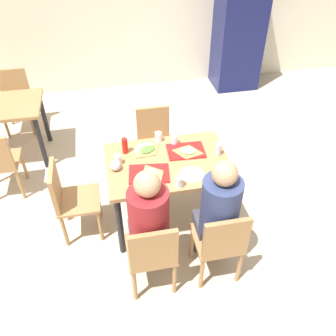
{
  "coord_description": "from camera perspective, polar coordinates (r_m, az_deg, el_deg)",
  "views": [
    {
      "loc": [
        -0.51,
        -2.54,
        2.85
      ],
      "look_at": [
        0.0,
        0.0,
        0.69
      ],
      "focal_mm": 37.76,
      "sensor_mm": 36.0,
      "label": 1
    }
  ],
  "objects": [
    {
      "name": "ground_plane",
      "position": [
        3.85,
        0.0,
        -7.97
      ],
      "size": [
        10.0,
        10.0,
        0.02
      ],
      "primitive_type": "cube",
      "color": "#B7A893"
    },
    {
      "name": "main_table",
      "position": [
        3.39,
        0.0,
        -0.33
      ],
      "size": [
        1.16,
        0.82,
        0.76
      ],
      "color": "#9E7247",
      "rests_on": "ground_plane"
    },
    {
      "name": "chair_near_left",
      "position": [
        2.94,
        -2.57,
        -13.5
      ],
      "size": [
        0.4,
        0.4,
        0.84
      ],
      "color": "#9E7247",
      "rests_on": "ground_plane"
    },
    {
      "name": "chair_near_right",
      "position": [
        3.04,
        8.5,
        -11.64
      ],
      "size": [
        0.4,
        0.4,
        0.84
      ],
      "color": "#9E7247",
      "rests_on": "ground_plane"
    },
    {
      "name": "chair_far_side",
      "position": [
        4.11,
        -2.18,
        4.87
      ],
      "size": [
        0.4,
        0.4,
        0.84
      ],
      "color": "#9E7247",
      "rests_on": "ground_plane"
    },
    {
      "name": "chair_left_end",
      "position": [
        3.49,
        -15.75,
        -4.46
      ],
      "size": [
        0.4,
        0.4,
        0.84
      ],
      "color": "#9E7247",
      "rests_on": "ground_plane"
    },
    {
      "name": "person_in_red",
      "position": [
        2.84,
        -3.18,
        -8.29
      ],
      "size": [
        0.32,
        0.42,
        1.25
      ],
      "color": "#383842",
      "rests_on": "ground_plane"
    },
    {
      "name": "person_in_brown_jacket",
      "position": [
        2.94,
        8.12,
        -6.57
      ],
      "size": [
        0.32,
        0.42,
        1.25
      ],
      "color": "#383842",
      "rests_on": "ground_plane"
    },
    {
      "name": "tray_red_near",
      "position": [
        3.18,
        -3.07,
        -0.92
      ],
      "size": [
        0.39,
        0.3,
        0.02
      ],
      "primitive_type": "cube",
      "rotation": [
        0.0,
        0.0,
        -0.13
      ],
      "color": "red",
      "rests_on": "main_table"
    },
    {
      "name": "tray_red_far",
      "position": [
        3.45,
        2.91,
        2.78
      ],
      "size": [
        0.37,
        0.28,
        0.02
      ],
      "primitive_type": "cube",
      "rotation": [
        0.0,
        0.0,
        -0.05
      ],
      "color": "red",
      "rests_on": "main_table"
    },
    {
      "name": "paper_plate_center",
      "position": [
        3.47,
        -3.55,
        2.99
      ],
      "size": [
        0.22,
        0.22,
        0.01
      ],
      "primitive_type": "cylinder",
      "color": "white",
      "rests_on": "main_table"
    },
    {
      "name": "paper_plate_near_edge",
      "position": [
        3.18,
        3.87,
        -1.05
      ],
      "size": [
        0.22,
        0.22,
        0.01
      ],
      "primitive_type": "cylinder",
      "color": "white",
      "rests_on": "main_table"
    },
    {
      "name": "pizza_slice_a",
      "position": [
        3.16,
        -2.52,
        -0.91
      ],
      "size": [
        0.21,
        0.25,
        0.02
      ],
      "color": "tan",
      "rests_on": "tray_red_near"
    },
    {
      "name": "pizza_slice_b",
      "position": [
        3.42,
        3.21,
        2.74
      ],
      "size": [
        0.27,
        0.23,
        0.02
      ],
      "color": "#C68C47",
      "rests_on": "tray_red_far"
    },
    {
      "name": "pizza_slice_c",
      "position": [
        3.45,
        -3.27,
        2.95
      ],
      "size": [
        0.27,
        0.25,
        0.02
      ],
      "color": "#C68C47",
      "rests_on": "paper_plate_center"
    },
    {
      "name": "plastic_cup_a",
      "position": [
        3.56,
        -1.56,
        5.03
      ],
      "size": [
        0.07,
        0.07,
        0.1
      ],
      "primitive_type": "cylinder",
      "color": "white",
      "rests_on": "main_table"
    },
    {
      "name": "plastic_cup_b",
      "position": [
        3.03,
        1.83,
        -2.24
      ],
      "size": [
        0.07,
        0.07,
        0.1
      ],
      "primitive_type": "cylinder",
      "color": "white",
      "rests_on": "main_table"
    },
    {
      "name": "plastic_cup_c",
      "position": [
        3.3,
        -8.13,
        1.34
      ],
      "size": [
        0.07,
        0.07,
        0.1
      ],
      "primitive_type": "cylinder",
      "color": "white",
      "rests_on": "main_table"
    },
    {
      "name": "plastic_cup_d",
      "position": [
        3.52,
        1.0,
        4.55
      ],
      "size": [
        0.07,
        0.07,
        0.1
      ],
      "primitive_type": "cylinder",
      "color": "white",
      "rests_on": "main_table"
    },
    {
      "name": "soda_can",
      "position": [
        3.41,
        8.08,
        3.03
      ],
      "size": [
        0.07,
        0.07,
        0.12
      ],
      "primitive_type": "cylinder",
      "color": "#B7BCC6",
      "rests_on": "main_table"
    },
    {
      "name": "condiment_bottle",
      "position": [
        3.41,
        -6.97,
        3.6
      ],
      "size": [
        0.06,
        0.06,
        0.16
      ],
      "primitive_type": "cylinder",
      "color": "red",
      "rests_on": "main_table"
    },
    {
      "name": "foil_bundle",
      "position": [
        3.23,
        -8.51,
        0.39
      ],
      "size": [
        0.1,
        0.1,
        0.1
      ],
      "primitive_type": "sphere",
      "color": "silver",
      "rests_on": "main_table"
    },
    {
      "name": "drink_fridge",
      "position": [
        6.13,
        11.36,
        21.15
      ],
      "size": [
        0.7,
        0.6,
        1.9
      ],
      "primitive_type": "cube",
      "color": "#14194C",
      "rests_on": "ground_plane"
    },
    {
      "name": "background_table",
      "position": [
        4.7,
        -24.94,
        7.83
      ],
      "size": [
        0.9,
        0.7,
        0.76
      ],
      "color": "#9E7247",
      "rests_on": "ground_plane"
    },
    {
      "name": "background_chair_far",
      "position": [
        5.39,
        -23.42,
        10.62
      ],
      "size": [
        0.4,
        0.4,
        0.84
      ],
      "color": "#9E7247",
      "rests_on": "ground_plane"
    }
  ]
}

